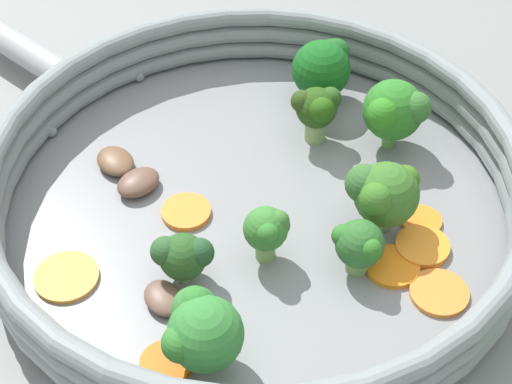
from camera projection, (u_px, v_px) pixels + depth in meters
The scene contains 24 objects.
ground_plane at pixel (256, 219), 0.61m from camera, with size 4.00×4.00×0.00m, color gray.
skillet at pixel (256, 213), 0.61m from camera, with size 0.36×0.36×0.01m, color gray.
skillet_rim_wall at pixel (256, 183), 0.58m from camera, with size 0.38×0.38×0.05m.
skillet_handle at pixel (8, 41), 0.72m from camera, with size 0.02×0.02×0.20m, color #999B9E.
skillet_rivet_left at pixel (139, 76), 0.70m from camera, with size 0.01×0.01×0.01m, color gray.
skillet_rivet_right at pixel (51, 131), 0.65m from camera, with size 0.01×0.01×0.01m, color gray.
carrot_slice_0 at pixel (439, 293), 0.55m from camera, with size 0.04×0.04×0.00m, color orange.
carrot_slice_1 at pixel (392, 267), 0.56m from camera, with size 0.04×0.04×0.00m, color orange.
carrot_slice_2 at pixel (422, 247), 0.57m from camera, with size 0.04×0.04×0.01m, color orange.
carrot_slice_3 at pixel (421, 221), 0.59m from camera, with size 0.03×0.03×0.00m, color orange.
carrot_slice_4 at pixel (66, 277), 0.55m from camera, with size 0.04×0.04×0.00m, color orange.
carrot_slice_5 at pixel (186, 208), 0.60m from camera, with size 0.03×0.03×0.00m, color orange.
carrot_slice_6 at pixel (166, 364), 0.51m from camera, with size 0.03×0.03×0.00m, color #DD6010.
broccoli_floret_0 at pixel (324, 67), 0.67m from camera, with size 0.05×0.05×0.05m.
broccoli_floret_1 at pixel (383, 193), 0.56m from camera, with size 0.05×0.04×0.05m.
broccoli_floret_2 at pixel (317, 109), 0.63m from camera, with size 0.04×0.04×0.05m.
broccoli_floret_3 at pixel (201, 329), 0.49m from camera, with size 0.05×0.05×0.05m.
broccoli_floret_4 at pixel (183, 256), 0.54m from camera, with size 0.04×0.03×0.04m.
broccoli_floret_5 at pixel (265, 230), 0.55m from camera, with size 0.03×0.03×0.04m.
broccoli_floret_6 at pixel (359, 245), 0.54m from camera, with size 0.03×0.03×0.04m.
broccoli_floret_7 at pixel (394, 110), 0.62m from camera, with size 0.05×0.05×0.06m.
mushroom_piece_0 at pixel (138, 182), 0.61m from camera, with size 0.03×0.03×0.01m, color brown.
mushroom_piece_1 at pixel (115, 161), 0.63m from camera, with size 0.03×0.03×0.01m, color brown.
mushroom_piece_2 at pixel (163, 298), 0.54m from camera, with size 0.03×0.02×0.01m, color brown.
Camera 1 is at (-0.06, -0.41, 0.44)m, focal length 60.00 mm.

